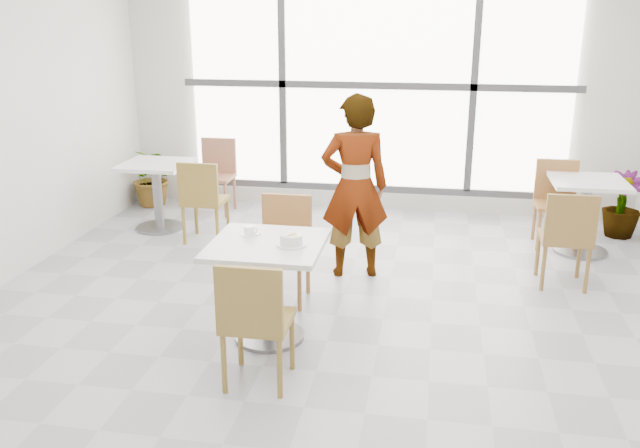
% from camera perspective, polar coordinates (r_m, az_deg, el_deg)
% --- Properties ---
extents(floor, '(7.00, 7.00, 0.00)m').
position_cam_1_polar(floor, '(4.98, 0.61, -9.98)').
color(floor, '#9E9EA5').
rests_on(floor, ground).
extents(wall_back, '(6.00, 0.00, 6.00)m').
position_cam_1_polar(wall_back, '(7.92, 4.87, 11.79)').
color(wall_back, silver).
rests_on(wall_back, ground).
extents(window, '(4.60, 0.07, 2.52)m').
position_cam_1_polar(window, '(7.86, 4.82, 11.74)').
color(window, white).
rests_on(window, ground).
extents(main_table, '(0.80, 0.80, 0.75)m').
position_cam_1_polar(main_table, '(4.82, -4.50, -4.12)').
color(main_table, silver).
rests_on(main_table, ground).
extents(chair_near, '(0.42, 0.42, 0.87)m').
position_cam_1_polar(chair_near, '(4.21, -5.64, -7.87)').
color(chair_near, olive).
rests_on(chair_near, ground).
extents(chair_far, '(0.42, 0.42, 0.87)m').
position_cam_1_polar(chair_far, '(5.53, -3.07, -1.42)').
color(chair_far, '#9E6834').
rests_on(chair_far, ground).
extents(oatmeal_bowl, '(0.21, 0.21, 0.09)m').
position_cam_1_polar(oatmeal_bowl, '(4.66, -2.46, -1.34)').
color(oatmeal_bowl, silver).
rests_on(oatmeal_bowl, main_table).
extents(coffee_cup, '(0.16, 0.13, 0.07)m').
position_cam_1_polar(coffee_cup, '(4.90, -6.04, -0.59)').
color(coffee_cup, white).
rests_on(coffee_cup, main_table).
extents(person, '(0.68, 0.53, 1.66)m').
position_cam_1_polar(person, '(5.92, 3.00, 3.18)').
color(person, black).
rests_on(person, ground).
extents(bg_table_left, '(0.70, 0.70, 0.75)m').
position_cam_1_polar(bg_table_left, '(7.51, -13.78, 3.16)').
color(bg_table_left, white).
rests_on(bg_table_left, ground).
extents(bg_table_right, '(0.70, 0.70, 0.75)m').
position_cam_1_polar(bg_table_right, '(7.07, 21.77, 1.46)').
color(bg_table_right, white).
rests_on(bg_table_right, ground).
extents(bg_chair_left_near, '(0.42, 0.42, 0.87)m').
position_cam_1_polar(bg_chair_left_near, '(6.95, -10.05, 2.35)').
color(bg_chair_left_near, olive).
rests_on(bg_chair_left_near, ground).
extents(bg_chair_left_far, '(0.42, 0.42, 0.87)m').
position_cam_1_polar(bg_chair_left_far, '(8.08, -8.83, 4.57)').
color(bg_chair_left_far, '#A2684D').
rests_on(bg_chair_left_far, ground).
extents(bg_chair_right_near, '(0.42, 0.42, 0.87)m').
position_cam_1_polar(bg_chair_right_near, '(6.08, 20.38, -0.76)').
color(bg_chair_right_near, olive).
rests_on(bg_chair_right_near, ground).
extents(bg_chair_right_far, '(0.42, 0.42, 0.87)m').
position_cam_1_polar(bg_chair_right_far, '(7.24, 19.57, 2.20)').
color(bg_chair_right_far, '#9A6434').
rests_on(bg_chair_right_far, ground).
extents(plant_left, '(0.75, 0.69, 0.73)m').
position_cam_1_polar(plant_left, '(8.49, -14.05, 3.94)').
color(plant_left, '#4C853A').
rests_on(plant_left, ground).
extents(plant_right, '(0.52, 0.52, 0.71)m').
position_cam_1_polar(plant_right, '(7.78, 24.42, 1.54)').
color(plant_right, '#407233').
rests_on(plant_right, ground).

